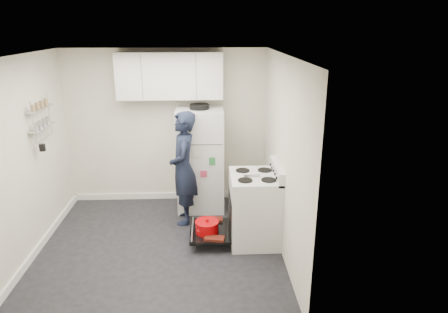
{
  "coord_description": "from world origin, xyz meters",
  "views": [
    {
      "loc": [
        0.64,
        -4.72,
        2.84
      ],
      "look_at": [
        0.89,
        0.66,
        1.05
      ],
      "focal_mm": 32.0,
      "sensor_mm": 36.0,
      "label": 1
    }
  ],
  "objects_px": {
    "electric_range": "(254,209)",
    "open_oven_door": "(209,229)",
    "refrigerator": "(200,159)",
    "person": "(183,168)"
  },
  "relations": [
    {
      "from": "electric_range",
      "to": "open_oven_door",
      "type": "distance_m",
      "value": 0.67
    },
    {
      "from": "electric_range",
      "to": "refrigerator",
      "type": "xyz_separation_m",
      "value": [
        -0.72,
        1.1,
        0.35
      ]
    },
    {
      "from": "open_oven_door",
      "to": "person",
      "type": "xyz_separation_m",
      "value": [
        -0.36,
        0.65,
        0.64
      ]
    },
    {
      "from": "electric_range",
      "to": "open_oven_door",
      "type": "bearing_deg",
      "value": -176.94
    },
    {
      "from": "electric_range",
      "to": "person",
      "type": "xyz_separation_m",
      "value": [
        -0.97,
        0.61,
        0.37
      ]
    },
    {
      "from": "person",
      "to": "open_oven_door",
      "type": "bearing_deg",
      "value": 26.52
    },
    {
      "from": "refrigerator",
      "to": "person",
      "type": "height_order",
      "value": "refrigerator"
    },
    {
      "from": "electric_range",
      "to": "person",
      "type": "bearing_deg",
      "value": 147.53
    },
    {
      "from": "refrigerator",
      "to": "person",
      "type": "relative_size",
      "value": 1.0
    },
    {
      "from": "open_oven_door",
      "to": "refrigerator",
      "type": "bearing_deg",
      "value": 95.75
    }
  ]
}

